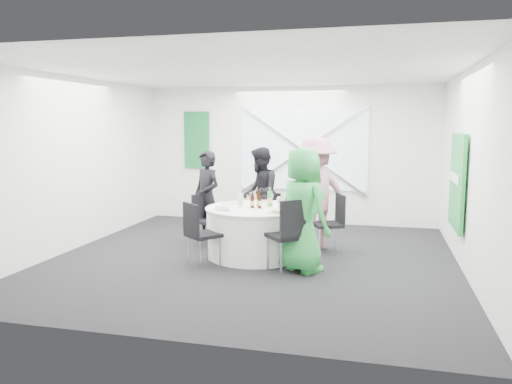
% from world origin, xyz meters
% --- Properties ---
extents(floor, '(6.00, 6.00, 0.00)m').
position_xyz_m(floor, '(0.00, 0.00, 0.00)').
color(floor, black).
rests_on(floor, ground).
extents(ceiling, '(6.00, 6.00, 0.00)m').
position_xyz_m(ceiling, '(0.00, 0.00, 2.80)').
color(ceiling, silver).
rests_on(ceiling, wall_back).
extents(wall_back, '(6.00, 0.00, 6.00)m').
position_xyz_m(wall_back, '(0.00, 3.00, 1.40)').
color(wall_back, white).
rests_on(wall_back, floor).
extents(wall_front, '(6.00, 0.00, 6.00)m').
position_xyz_m(wall_front, '(0.00, -3.00, 1.40)').
color(wall_front, white).
rests_on(wall_front, floor).
extents(wall_left, '(0.00, 6.00, 6.00)m').
position_xyz_m(wall_left, '(-3.00, 0.00, 1.40)').
color(wall_left, white).
rests_on(wall_left, floor).
extents(wall_right, '(0.00, 6.00, 6.00)m').
position_xyz_m(wall_right, '(3.00, 0.00, 1.40)').
color(wall_right, white).
rests_on(wall_right, floor).
extents(window_panel, '(2.60, 0.03, 1.60)m').
position_xyz_m(window_panel, '(0.30, 2.96, 1.50)').
color(window_panel, silver).
rests_on(window_panel, wall_back).
extents(window_brace_a, '(2.63, 0.05, 1.84)m').
position_xyz_m(window_brace_a, '(0.30, 2.92, 1.50)').
color(window_brace_a, silver).
rests_on(window_brace_a, window_panel).
extents(window_brace_b, '(2.63, 0.05, 1.84)m').
position_xyz_m(window_brace_b, '(0.30, 2.92, 1.50)').
color(window_brace_b, silver).
rests_on(window_brace_b, window_panel).
extents(green_banner, '(0.55, 0.04, 1.20)m').
position_xyz_m(green_banner, '(-2.00, 2.95, 1.70)').
color(green_banner, '#125E24').
rests_on(green_banner, wall_back).
extents(green_sign, '(0.05, 1.20, 1.40)m').
position_xyz_m(green_sign, '(2.94, 0.60, 1.20)').
color(green_sign, '#198C34').
rests_on(green_sign, wall_right).
extents(banquet_table, '(1.56, 1.56, 0.76)m').
position_xyz_m(banquet_table, '(0.00, 0.20, 0.38)').
color(banquet_table, white).
rests_on(banquet_table, floor).
extents(chair_back, '(0.38, 0.39, 0.82)m').
position_xyz_m(chair_back, '(-0.03, 1.32, 0.48)').
color(chair_back, black).
rests_on(chair_back, floor).
extents(chair_back_left, '(0.53, 0.52, 0.87)m').
position_xyz_m(chair_back_left, '(-1.00, 0.64, 0.51)').
color(chair_back_left, black).
rests_on(chair_back_left, floor).
extents(chair_back_right, '(0.56, 0.56, 0.93)m').
position_xyz_m(chair_back_right, '(1.14, 0.68, 0.55)').
color(chair_back_right, black).
rests_on(chair_back_right, floor).
extents(chair_front_right, '(0.66, 0.66, 1.03)m').
position_xyz_m(chair_front_right, '(0.67, -0.59, 0.61)').
color(chair_front_right, black).
rests_on(chair_front_right, floor).
extents(chair_front_left, '(0.59, 0.60, 0.93)m').
position_xyz_m(chair_front_left, '(-0.65, -0.59, 0.55)').
color(chair_front_left, black).
rests_on(chair_front_left, floor).
extents(person_man_back_left, '(0.69, 0.63, 1.59)m').
position_xyz_m(person_man_back_left, '(-1.03, 0.85, 0.79)').
color(person_man_back_left, black).
rests_on(person_man_back_left, floor).
extents(person_man_back, '(0.57, 0.86, 1.63)m').
position_xyz_m(person_man_back, '(-0.24, 1.44, 0.81)').
color(person_man_back, black).
rests_on(person_man_back, floor).
extents(person_woman_pink, '(1.26, 1.18, 1.83)m').
position_xyz_m(person_woman_pink, '(0.83, 0.89, 0.91)').
color(person_woman_pink, '#C07C8D').
rests_on(person_woman_pink, floor).
extents(person_woman_green, '(1.00, 0.95, 1.72)m').
position_xyz_m(person_woman_green, '(0.82, -0.44, 0.86)').
color(person_woman_green, green).
rests_on(person_woman_green, floor).
extents(plate_back, '(0.30, 0.30, 0.01)m').
position_xyz_m(plate_back, '(0.01, 0.77, 0.77)').
color(plate_back, silver).
rests_on(plate_back, banquet_table).
extents(plate_back_left, '(0.26, 0.26, 0.01)m').
position_xyz_m(plate_back_left, '(-0.49, 0.44, 0.77)').
color(plate_back_left, silver).
rests_on(plate_back_left, banquet_table).
extents(plate_back_right, '(0.29, 0.29, 0.04)m').
position_xyz_m(plate_back_right, '(0.44, 0.45, 0.78)').
color(plate_back_right, silver).
rests_on(plate_back_right, banquet_table).
extents(plate_front_right, '(0.28, 0.28, 0.04)m').
position_xyz_m(plate_front_right, '(0.42, -0.20, 0.78)').
color(plate_front_right, silver).
rests_on(plate_front_right, banquet_table).
extents(plate_front_left, '(0.26, 0.26, 0.01)m').
position_xyz_m(plate_front_left, '(-0.46, -0.09, 0.77)').
color(plate_front_left, silver).
rests_on(plate_front_left, banquet_table).
extents(napkin, '(0.19, 0.13, 0.05)m').
position_xyz_m(napkin, '(-0.41, -0.17, 0.80)').
color(napkin, white).
rests_on(napkin, plate_front_left).
extents(beer_bottle_a, '(0.06, 0.06, 0.26)m').
position_xyz_m(beer_bottle_a, '(-0.08, 0.27, 0.86)').
color(beer_bottle_a, '#37170A').
rests_on(beer_bottle_a, banquet_table).
extents(beer_bottle_b, '(0.06, 0.06, 0.26)m').
position_xyz_m(beer_bottle_b, '(0.00, 0.35, 0.86)').
color(beer_bottle_b, '#37170A').
rests_on(beer_bottle_b, banquet_table).
extents(beer_bottle_c, '(0.06, 0.06, 0.26)m').
position_xyz_m(beer_bottle_c, '(0.07, 0.13, 0.86)').
color(beer_bottle_c, '#37170A').
rests_on(beer_bottle_c, banquet_table).
extents(beer_bottle_d, '(0.06, 0.06, 0.25)m').
position_xyz_m(beer_bottle_d, '(-0.04, 0.14, 0.85)').
color(beer_bottle_d, '#37170A').
rests_on(beer_bottle_d, banquet_table).
extents(green_water_bottle, '(0.08, 0.08, 0.30)m').
position_xyz_m(green_water_bottle, '(0.19, 0.34, 0.88)').
color(green_water_bottle, green).
rests_on(green_water_bottle, banquet_table).
extents(clear_water_bottle, '(0.08, 0.08, 0.27)m').
position_xyz_m(clear_water_bottle, '(-0.25, 0.19, 0.86)').
color(clear_water_bottle, silver).
rests_on(clear_water_bottle, banquet_table).
extents(wine_glass_a, '(0.07, 0.07, 0.17)m').
position_xyz_m(wine_glass_a, '(0.37, 0.10, 0.88)').
color(wine_glass_a, white).
rests_on(wine_glass_a, banquet_table).
extents(wine_glass_b, '(0.07, 0.07, 0.17)m').
position_xyz_m(wine_glass_b, '(0.17, 0.56, 0.88)').
color(wine_glass_b, white).
rests_on(wine_glass_b, banquet_table).
extents(wine_glass_c, '(0.07, 0.07, 0.17)m').
position_xyz_m(wine_glass_c, '(0.35, 0.27, 0.88)').
color(wine_glass_c, white).
rests_on(wine_glass_c, banquet_table).
extents(wine_glass_d, '(0.07, 0.07, 0.17)m').
position_xyz_m(wine_glass_d, '(-0.32, 0.37, 0.88)').
color(wine_glass_d, white).
rests_on(wine_glass_d, banquet_table).
extents(fork_a, '(0.15, 0.02, 0.01)m').
position_xyz_m(fork_a, '(0.17, 0.75, 0.76)').
color(fork_a, silver).
rests_on(fork_a, banquet_table).
extents(knife_a, '(0.15, 0.02, 0.01)m').
position_xyz_m(knife_a, '(-0.18, 0.75, 0.76)').
color(knife_a, silver).
rests_on(knife_a, banquet_table).
extents(fork_b, '(0.10, 0.13, 0.01)m').
position_xyz_m(fork_b, '(0.34, -0.27, 0.76)').
color(fork_b, silver).
rests_on(fork_b, banquet_table).
extents(knife_b, '(0.10, 0.13, 0.01)m').
position_xyz_m(knife_b, '(0.54, -0.00, 0.76)').
color(knife_b, silver).
rests_on(knife_b, banquet_table).
extents(fork_c, '(0.08, 0.14, 0.01)m').
position_xyz_m(fork_c, '(0.57, 0.31, 0.76)').
color(fork_c, silver).
rests_on(fork_c, banquet_table).
extents(knife_c, '(0.08, 0.14, 0.01)m').
position_xyz_m(knife_c, '(0.42, 0.59, 0.76)').
color(knife_c, silver).
rests_on(knife_c, banquet_table).
extents(fork_d, '(0.11, 0.12, 0.01)m').
position_xyz_m(fork_d, '(-0.52, -0.05, 0.76)').
color(fork_d, silver).
rests_on(fork_d, banquet_table).
extents(knife_d, '(0.11, 0.12, 0.01)m').
position_xyz_m(knife_d, '(-0.29, -0.30, 0.76)').
color(knife_d, silver).
rests_on(knife_d, banquet_table).
extents(fork_e, '(0.09, 0.14, 0.01)m').
position_xyz_m(fork_e, '(-0.38, 0.63, 0.76)').
color(fork_e, silver).
rests_on(fork_e, banquet_table).
extents(knife_e, '(0.10, 0.13, 0.01)m').
position_xyz_m(knife_e, '(-0.55, 0.38, 0.76)').
color(knife_e, silver).
rests_on(knife_e, banquet_table).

